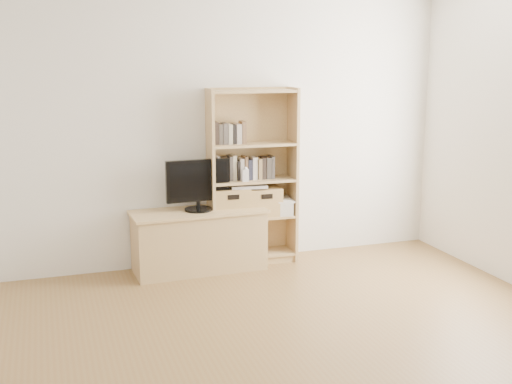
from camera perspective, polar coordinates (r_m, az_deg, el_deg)
name	(u,v)px	position (r m, az deg, el deg)	size (l,w,h in m)	color
floor	(325,381)	(4.12, 6.13, -16.33)	(4.50, 5.00, 0.01)	brown
back_wall	(217,127)	(6.02, -3.53, 5.78)	(4.50, 0.02, 2.60)	silver
tv_stand	(199,242)	(5.96, -5.08, -4.41)	(1.19, 0.45, 0.54)	tan
bookshelf	(252,177)	(6.04, -0.32, 1.33)	(0.83, 0.30, 1.66)	tan
television	(198,186)	(5.83, -5.17, 0.58)	(0.59, 0.05, 0.46)	black
books_row_mid	(252,168)	(6.04, -0.37, 2.15)	(0.77, 0.15, 0.21)	#202130
books_row_upper	(233,132)	(5.94, -2.10, 5.33)	(0.40, 0.15, 0.21)	#202130
baby_monitor	(246,175)	(5.92, -0.93, 1.48)	(0.06, 0.04, 0.11)	white
basket_left	(230,202)	(6.02, -2.33, -0.94)	(0.34, 0.28, 0.28)	#A6844B
basket_right	(263,201)	(6.11, 0.61, -0.81)	(0.32, 0.27, 0.27)	#A6844B
laptop	(248,186)	(6.02, -0.70, 0.58)	(0.34, 0.23, 0.03)	silver
magazine_stack	(281,207)	(6.18, 2.25, -1.32)	(0.19, 0.28, 0.13)	silver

